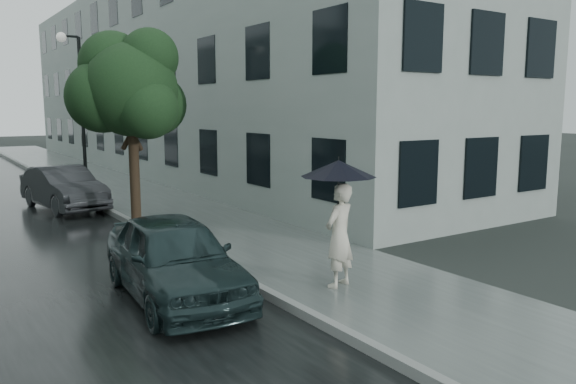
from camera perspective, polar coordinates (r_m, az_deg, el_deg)
ground at (r=10.10m, az=5.92°, el=-9.19°), size 120.00×120.00×0.00m
sidewalk at (r=20.66m, az=-15.16°, el=-0.28°), size 3.50×60.00×0.01m
kerb_near at (r=20.16m, az=-20.09°, el=-0.51°), size 0.15×60.00×0.15m
building_near at (r=29.34m, az=-10.42°, el=11.22°), size 7.02×36.00×9.00m
pedestrian at (r=9.67m, az=5.23°, el=-4.41°), size 0.76×0.62×1.80m
umbrella at (r=9.45m, az=5.15°, el=2.39°), size 1.69×1.69×1.32m
street_tree at (r=15.16m, az=-15.76°, el=10.07°), size 3.12×2.83×5.08m
lamp_post at (r=20.62m, az=-20.59°, el=8.26°), size 0.85×0.32×5.54m
car_near at (r=9.29m, az=-11.48°, el=-6.55°), size 1.90×4.06×1.35m
car_far at (r=18.39m, az=-21.85°, el=0.40°), size 1.94×4.11×1.30m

